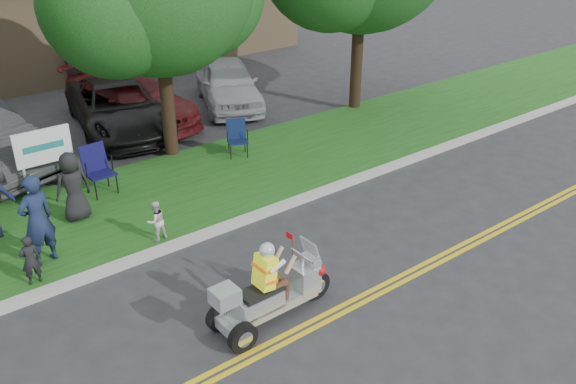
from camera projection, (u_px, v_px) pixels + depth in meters
ground at (337, 289)px, 11.03m from camera, size 120.00×120.00×0.00m
centerline_near at (359, 304)px, 10.62m from camera, size 60.00×0.10×0.01m
centerline_far at (353, 300)px, 10.73m from camera, size 60.00×0.10×0.01m
curb at (243, 220)px, 13.15m from camera, size 60.00×0.25×0.12m
grass_verge at (193, 186)px, 14.67m from camera, size 60.00×4.00×0.10m
commercial_building at (62, 9)px, 24.59m from camera, size 18.00×8.20×4.00m
business_sign at (44, 150)px, 13.53m from camera, size 1.25×0.06×1.75m
trike_scooter at (270, 295)px, 9.99m from camera, size 2.34×0.78×1.54m
lawn_chair_a at (237, 135)px, 16.01m from camera, size 0.67×0.68×0.95m
lawn_chair_b at (97, 166)px, 14.01m from camera, size 0.63×0.65×1.14m
spectator_adult_left at (37, 220)px, 11.23m from camera, size 0.76×0.60×1.82m
spectator_chair_b at (73, 187)px, 12.80m from camera, size 0.75×0.49×1.52m
child_left at (30, 260)px, 10.82m from camera, size 0.36×0.24×0.96m
child_right at (156, 221)px, 12.18m from camera, size 0.44×0.35×0.85m
parked_car_mid at (119, 107)px, 17.80m from camera, size 3.42×5.60×1.45m
parked_car_right at (130, 99)px, 18.40m from camera, size 2.95×5.41×1.49m
parked_car_far_right at (228, 83)px, 19.80m from camera, size 3.31×4.70×1.49m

